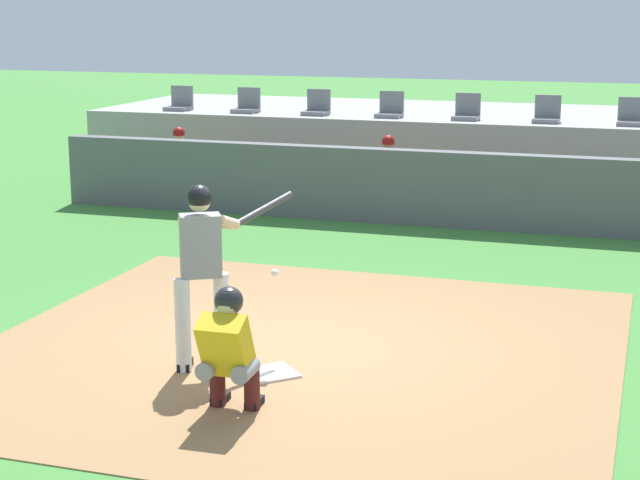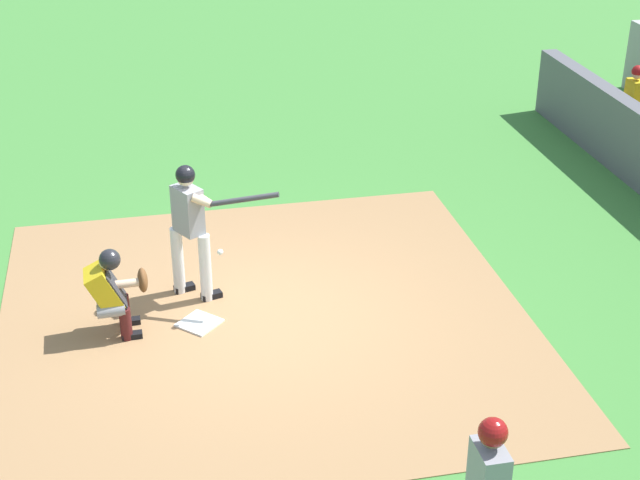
{
  "view_description": "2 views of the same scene",
  "coord_description": "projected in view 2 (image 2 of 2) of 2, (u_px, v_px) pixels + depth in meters",
  "views": [
    {
      "loc": [
        3.34,
        -9.55,
        3.43
      ],
      "look_at": [
        0.0,
        0.7,
        1.0
      ],
      "focal_mm": 58.26,
      "sensor_mm": 36.0,
      "label": 1
    },
    {
      "loc": [
        9.87,
        -1.36,
        6.16
      ],
      "look_at": [
        0.0,
        0.7,
        1.0
      ],
      "focal_mm": 53.17,
      "sensor_mm": 36.0,
      "label": 2
    }
  ],
  "objects": [
    {
      "name": "dirt_infield",
      "position": [
        264.0,
        317.0,
        11.65
      ],
      "size": [
        6.4,
        6.4,
        0.01
      ],
      "primitive_type": "cube",
      "color": "#9E754C",
      "rests_on": "ground"
    },
    {
      "name": "dugout_player_0",
      "position": [
        627.0,
        100.0,
        16.95
      ],
      "size": [
        0.49,
        0.7,
        1.3
      ],
      "color": "#939399",
      "rests_on": "ground"
    },
    {
      "name": "home_plate",
      "position": [
        199.0,
        323.0,
        11.5
      ],
      "size": [
        0.62,
        0.62,
        0.02
      ],
      "primitive_type": "cube",
      "rotation": [
        0.0,
        0.0,
        0.79
      ],
      "color": "white",
      "rests_on": "dirt_infield"
    },
    {
      "name": "catcher_crouched",
      "position": [
        114.0,
        289.0,
        11.07
      ],
      "size": [
        0.49,
        1.64,
        1.13
      ],
      "color": "gray",
      "rests_on": "ground"
    },
    {
      "name": "batter_at_plate",
      "position": [
        191.0,
        224.0,
        11.64
      ],
      "size": [
        0.81,
        1.31,
        1.8
      ],
      "color": "silver",
      "rests_on": "ground"
    },
    {
      "name": "ground_plane",
      "position": [
        264.0,
        317.0,
        11.65
      ],
      "size": [
        80.0,
        80.0,
        0.0
      ],
      "primitive_type": "plane",
      "color": "#428438"
    }
  ]
}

